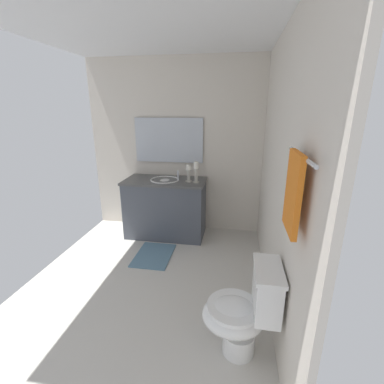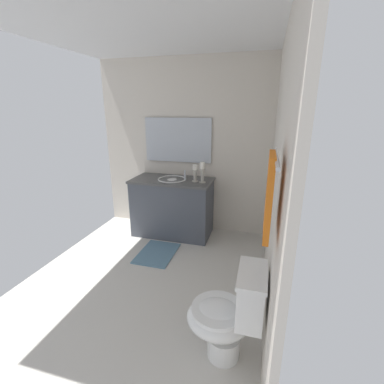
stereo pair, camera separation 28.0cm
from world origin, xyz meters
The scene contains 13 objects.
floor centered at (0.00, 0.00, -0.01)m, with size 2.83×2.52×0.02m, color beige.
wall_back centered at (0.00, 1.26, 1.23)m, with size 2.83×0.04×2.45m, color silver.
wall_left centered at (-1.41, 0.00, 1.23)m, with size 0.04×2.52×2.45m, color silver.
ceiling centered at (0.00, 0.00, 2.46)m, with size 2.83×2.52×0.02m, color white.
vanity_cabinet centered at (-1.09, -0.09, 0.41)m, with size 0.58×1.14×0.82m.
sink_basin centered at (-1.09, -0.09, 0.79)m, with size 0.40×0.40×0.24m.
mirror centered at (-1.37, -0.09, 1.34)m, with size 0.02×0.99×0.63m, color silver.
candle_holder_tall centered at (-1.03, 0.36, 0.97)m, with size 0.09×0.09×0.28m.
candle_holder_short centered at (-1.06, 0.25, 0.94)m, with size 0.09×0.09×0.23m.
toilet centered at (0.76, 0.98, 0.37)m, with size 0.39×0.54×0.75m.
towel_bar centered at (0.96, 1.20, 1.54)m, with size 0.02×0.02×0.56m, color silver.
towel_near_vanity centered at (0.96, 1.18, 1.35)m, with size 0.28×0.03×0.44m, color orange.
bath_mat centered at (-0.46, -0.09, 0.01)m, with size 0.60×0.44×0.02m, color slate.
Camera 1 is at (2.38, 0.87, 1.77)m, focal length 24.92 mm.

